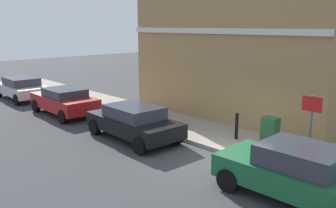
# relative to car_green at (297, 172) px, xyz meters

# --- Properties ---
(ground) EXTENTS (80.00, 80.00, 0.00)m
(ground) POSITION_rel_car_green_xyz_m (0.78, 3.01, -0.76)
(ground) COLOR #38383A
(sidewalk) EXTENTS (2.77, 30.00, 0.15)m
(sidewalk) POSITION_rel_car_green_xyz_m (2.60, 9.01, -0.69)
(sidewalk) COLOR gray
(sidewalk) RESTS_ON ground
(corner_building) EXTENTS (6.14, 10.38, 7.14)m
(corner_building) POSITION_rel_car_green_xyz_m (7.00, 6.20, 2.81)
(corner_building) COLOR #9E7A4C
(corner_building) RESTS_ON ground
(car_green) EXTENTS (2.00, 4.06, 1.47)m
(car_green) POSITION_rel_car_green_xyz_m (0.00, 0.00, 0.00)
(car_green) COLOR #195933
(car_green) RESTS_ON ground
(car_black) EXTENTS (2.05, 4.25, 1.35)m
(car_black) POSITION_rel_car_green_xyz_m (0.06, 6.80, -0.04)
(car_black) COLOR black
(car_black) RESTS_ON ground
(car_red) EXTENTS (1.95, 4.16, 1.35)m
(car_red) POSITION_rel_car_green_xyz_m (-0.07, 12.28, -0.04)
(car_red) COLOR maroon
(car_red) RESTS_ON ground
(car_silver) EXTENTS (1.97, 4.25, 1.34)m
(car_silver) POSITION_rel_car_green_xyz_m (-0.15, 17.59, -0.05)
(car_silver) COLOR #B7B7BC
(car_silver) RESTS_ON ground
(utility_cabinet) EXTENTS (0.46, 0.61, 1.15)m
(utility_cabinet) POSITION_rel_car_green_xyz_m (2.53, 2.28, -0.08)
(utility_cabinet) COLOR #1E4C28
(utility_cabinet) RESTS_ON sidewalk
(bollard_near_cabinet) EXTENTS (0.14, 0.14, 1.04)m
(bollard_near_cabinet) POSITION_rel_car_green_xyz_m (2.63, 3.77, -0.06)
(bollard_near_cabinet) COLOR black
(bollard_near_cabinet) RESTS_ON sidewalk
(street_sign) EXTENTS (0.08, 0.60, 2.30)m
(street_sign) POSITION_rel_car_green_xyz_m (1.66, 0.50, 0.90)
(street_sign) COLOR #59595B
(street_sign) RESTS_ON sidewalk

